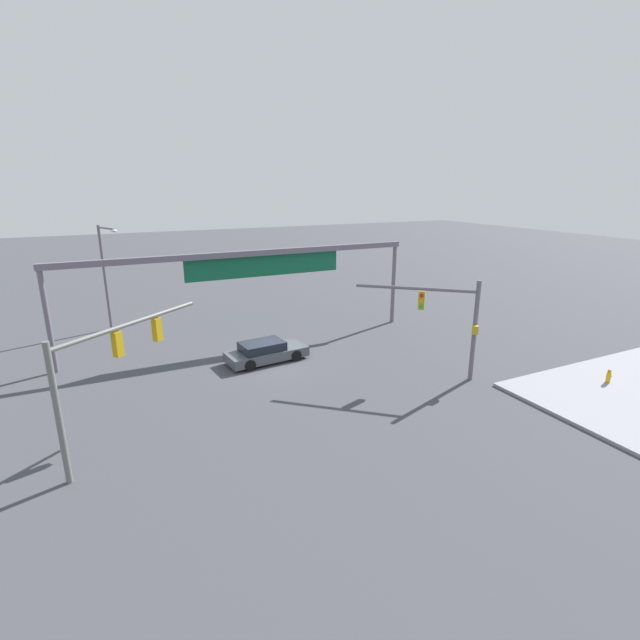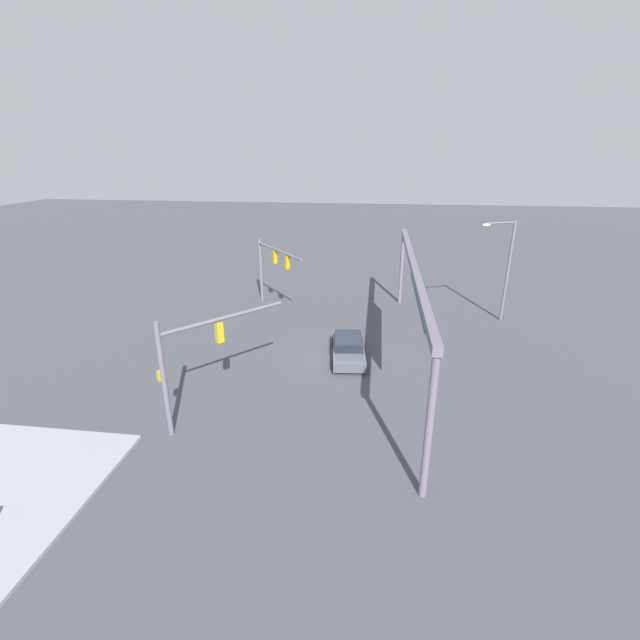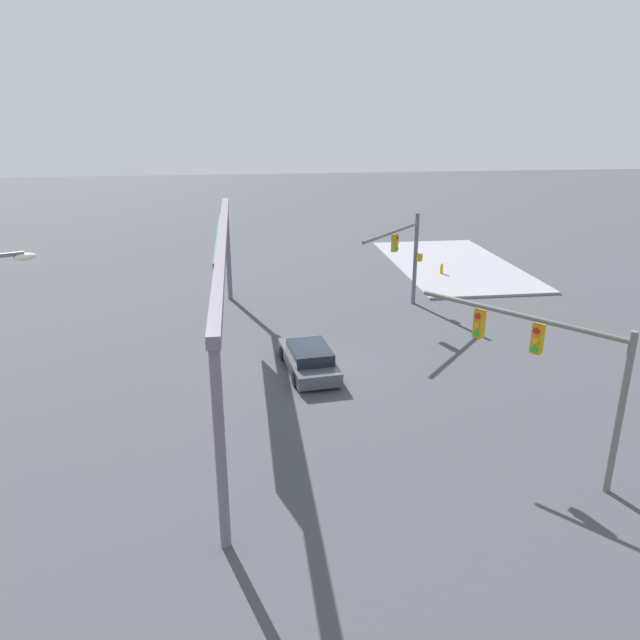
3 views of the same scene
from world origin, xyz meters
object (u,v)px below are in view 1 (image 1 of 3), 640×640
at_px(traffic_signal_near_corner, 106,361).
at_px(sedan_car_approaching, 266,352).
at_px(fire_hydrant_on_curb, 609,376).
at_px(traffic_signal_opposite_side, 448,313).
at_px(streetlamp_curved_arm, 106,270).

height_order(traffic_signal_near_corner, sedan_car_approaching, traffic_signal_near_corner).
distance_m(traffic_signal_near_corner, fire_hydrant_on_curb, 23.50).
bearing_deg(traffic_signal_near_corner, traffic_signal_opposite_side, -37.90).
bearing_deg(fire_hydrant_on_curb, traffic_signal_near_corner, 169.37).
relative_size(traffic_signal_near_corner, sedan_car_approaching, 1.14).
relative_size(sedan_car_approaching, fire_hydrant_on_curb, 6.81).
bearing_deg(traffic_signal_opposite_side, streetlamp_curved_arm, -6.38).
relative_size(traffic_signal_opposite_side, streetlamp_curved_arm, 0.73).
height_order(traffic_signal_opposite_side, sedan_car_approaching, traffic_signal_opposite_side).
xyz_separation_m(traffic_signal_opposite_side, fire_hydrant_on_curb, (6.85, -4.53, -3.04)).
bearing_deg(traffic_signal_opposite_side, fire_hydrant_on_curb, -172.44).
height_order(sedan_car_approaching, fire_hydrant_on_curb, sedan_car_approaching).
xyz_separation_m(streetlamp_curved_arm, fire_hydrant_on_curb, (22.21, -21.24, -3.80)).
bearing_deg(fire_hydrant_on_curb, streetlamp_curved_arm, 136.27).
distance_m(streetlamp_curved_arm, sedan_car_approaching, 13.43).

